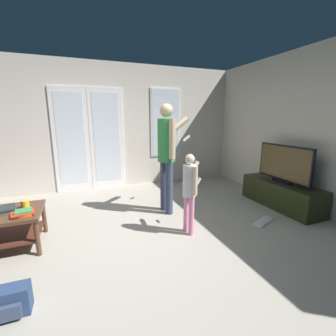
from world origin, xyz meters
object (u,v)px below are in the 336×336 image
Objects in this scene: cup_near_edge at (25,204)px; person_child at (190,187)px; backpack at (6,303)px; book_stack at (23,213)px; tv_stand at (281,194)px; coffee_table at (0,223)px; loose_keyboard at (264,222)px; person_adult at (167,149)px; flat_screen_tv at (284,164)px.

person_child is at bearing -14.42° from cup_near_edge.
book_stack is at bearing 91.14° from backpack.
book_stack is (-3.76, 0.00, 0.25)m from tv_stand.
coffee_table reaches higher than loose_keyboard.
person_child reaches higher than backpack.
person_adult is at bearing 37.62° from backpack.
coffee_table is at bearing 150.66° from book_stack.
person_adult is at bearing 142.74° from loose_keyboard.
coffee_table is 3.38m from loose_keyboard.
person_adult is 2.02m from book_stack.
person_adult is at bearing 165.23° from flat_screen_tv.
person_child is 1.92m from book_stack.
person_adult reaches higher than person_child.
person_child is at bearing 174.11° from loose_keyboard.
backpack is 1.22m from cup_near_edge.
flat_screen_tv is 11.07× the size of cup_near_edge.
book_stack is at bearing 172.71° from loose_keyboard.
tv_stand is 3.79m from cup_near_edge.
book_stack reaches higher than coffee_table.
coffee_table is 4.03m from tv_stand.
book_stack reaches higher than backpack.
tv_stand is at bearing 8.24° from person_child.
person_child is 2.30× the size of loose_keyboard.
book_stack is at bearing -29.34° from coffee_table.
coffee_table is 0.52× the size of person_adult.
person_adult reaches higher than backpack.
person_adult is at bearing 8.22° from cup_near_edge.
flat_screen_tv is 1.88m from person_child.
person_child is at bearing -8.14° from book_stack.
person_child reaches higher than cup_near_edge.
backpack is 3.61× the size of cup_near_edge.
person_adult is (-1.87, 0.50, 0.80)m from tv_stand.
person_adult is at bearing 90.89° from person_child.
backpack is (-1.88, -0.67, -0.52)m from person_child.
cup_near_edge is (-1.91, 0.49, -0.14)m from person_child.
coffee_table is 2.23m from person_child.
coffee_table is at bearing 104.76° from backpack.
backpack is at bearing -88.86° from book_stack.
flat_screen_tv is at bearing 28.99° from loose_keyboard.
book_stack is (-0.02, 0.94, 0.36)m from backpack.
tv_stand is 0.83m from loose_keyboard.
cup_near_edge is 0.38× the size of book_stack.
coffee_table is 2.61× the size of backpack.
loose_keyboard is 4.91× the size of cup_near_edge.
book_stack reaches higher than loose_keyboard.
book_stack is (-3.05, 0.39, 0.46)m from loose_keyboard.
tv_stand is at bearing -14.86° from person_adult.
cup_near_edge is (-3.77, 0.22, -0.26)m from flat_screen_tv.
cup_near_edge is at bearing 93.40° from book_stack.
tv_stand is 3.86m from backpack.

